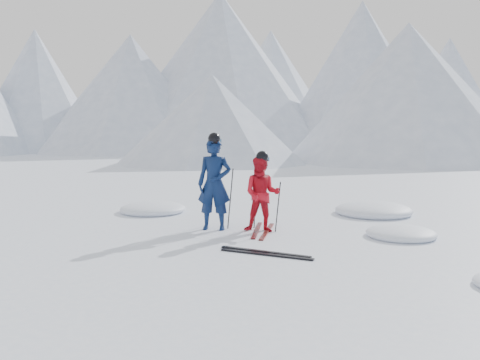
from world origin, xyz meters
The scene contains 12 objects.
ground centered at (0.00, 0.00, 0.00)m, with size 160.00×160.00×0.00m, color white.
skier_blue centered at (-2.44, 0.45, 0.99)m, with size 0.72×0.47×1.97m, color #0B1C44.
skier_red centered at (-1.45, 0.77, 0.80)m, with size 0.78×0.61×1.60m, color red.
pole_blue_left centered at (-2.74, 0.60, 0.66)m, with size 0.02×0.02×1.32m, color black.
pole_blue_right centered at (-2.19, 0.70, 0.66)m, with size 0.02×0.02×1.32m, color black.
pole_red_left centered at (-1.75, 1.02, 0.53)m, with size 0.02×0.02×1.07m, color black.
pole_red_right centered at (-1.15, 0.92, 0.53)m, with size 0.02×0.02×1.07m, color black.
ski_worn_left centered at (-1.57, 0.77, 0.01)m, with size 0.09×1.70×0.03m, color black.
ski_worn_right centered at (-1.33, 0.77, 0.01)m, with size 0.09×1.70×0.03m, color black.
ski_loose_a centered at (-0.55, -0.84, 0.01)m, with size 0.09×1.70×0.03m, color black.
ski_loose_b centered at (-0.45, -0.99, 0.01)m, with size 0.09×1.70×0.03m, color black.
snow_lumps centered at (-1.13, 2.58, 0.00)m, with size 9.72×6.48×0.43m.
Camera 1 is at (3.45, -8.59, 2.17)m, focal length 38.00 mm.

